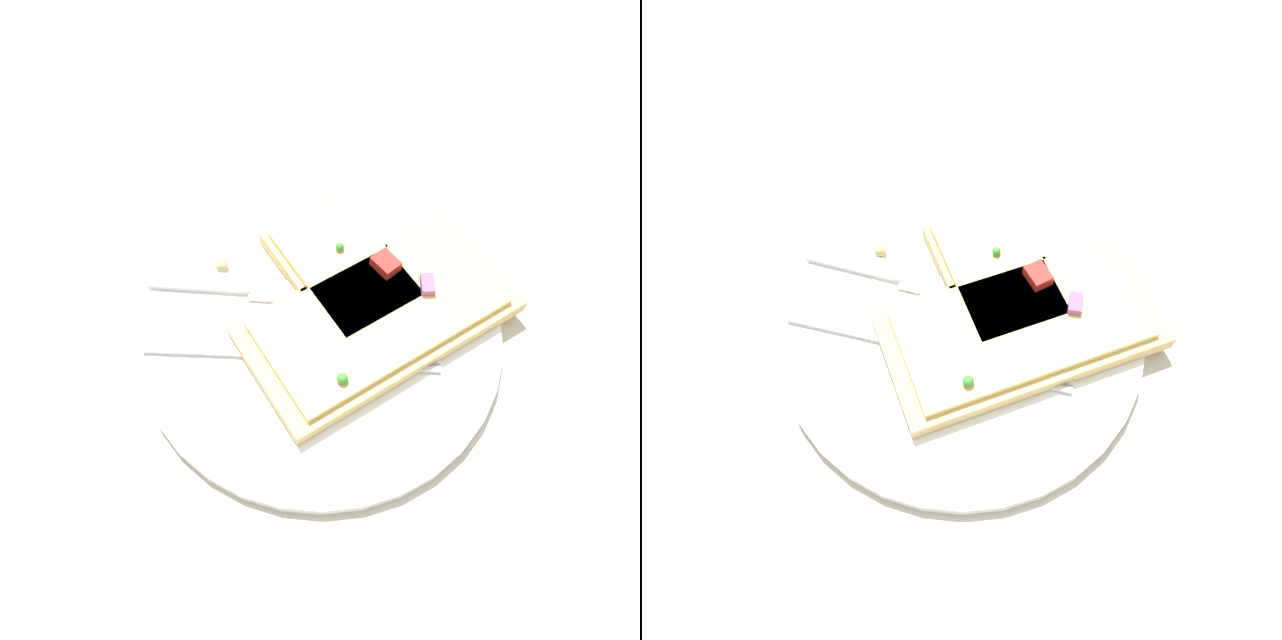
% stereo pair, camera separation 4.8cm
% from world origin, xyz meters
% --- Properties ---
extents(ground_plane, '(4.00, 4.00, 0.00)m').
position_xyz_m(ground_plane, '(0.00, 0.00, 0.00)').
color(ground_plane, '#BCB29E').
extents(plate, '(0.28, 0.28, 0.01)m').
position_xyz_m(plate, '(0.00, 0.00, 0.01)').
color(plate, white).
rests_on(plate, ground).
extents(fork, '(0.22, 0.09, 0.01)m').
position_xyz_m(fork, '(0.00, -0.03, 0.01)').
color(fork, silver).
rests_on(fork, plate).
extents(knife, '(0.22, 0.08, 0.01)m').
position_xyz_m(knife, '(-0.06, 0.01, 0.01)').
color(knife, silver).
rests_on(knife, plate).
extents(pizza_slice_main, '(0.21, 0.23, 0.03)m').
position_xyz_m(pizza_slice_main, '(0.04, 0.02, 0.02)').
color(pizza_slice_main, tan).
rests_on(pizza_slice_main, plate).
extents(pizza_slice_corner, '(0.16, 0.14, 0.03)m').
position_xyz_m(pizza_slice_corner, '(-0.00, 0.05, 0.02)').
color(pizza_slice_corner, tan).
rests_on(pizza_slice_corner, plate).
extents(crumb_scatter, '(0.11, 0.02, 0.01)m').
position_xyz_m(crumb_scatter, '(-0.07, 0.02, 0.02)').
color(crumb_scatter, tan).
rests_on(crumb_scatter, plate).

